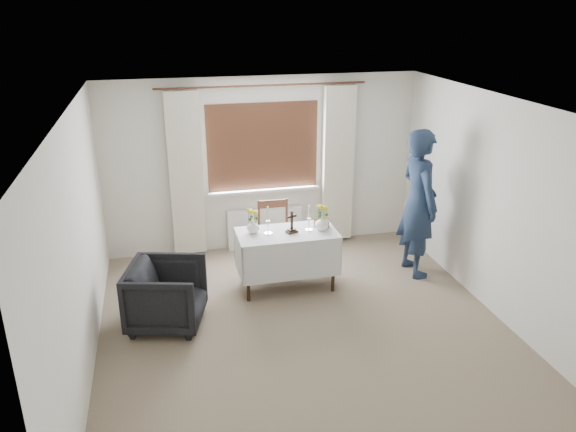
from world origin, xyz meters
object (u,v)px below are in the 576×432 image
object	(u,v)px
wooden_cross	(292,222)
altar_table	(287,260)
flower_vase_right	(322,223)
armchair	(167,295)
person	(418,203)
flower_vase_left	(253,226)
wooden_chair	(275,238)

from	to	relation	value
wooden_cross	altar_table	bearing A→B (deg)	139.91
flower_vase_right	armchair	bearing A→B (deg)	-165.00
altar_table	person	bearing A→B (deg)	1.32
person	armchair	bearing A→B (deg)	97.12
person	wooden_cross	distance (m)	1.72
flower_vase_left	flower_vase_right	size ratio (longest dim) A/B	0.93
armchair	flower_vase_left	xyz separation A→B (m)	(1.11, 0.64, 0.47)
wooden_chair	flower_vase_left	distance (m)	0.66
wooden_cross	flower_vase_left	size ratio (longest dim) A/B	1.72
armchair	flower_vase_right	distance (m)	2.08
person	flower_vase_left	xyz separation A→B (m)	(-2.18, 0.05, -0.14)
wooden_chair	altar_table	bearing A→B (deg)	-83.05
wooden_chair	flower_vase_left	xyz separation A→B (m)	(-0.37, -0.41, 0.36)
armchair	flower_vase_right	bearing A→B (deg)	-59.99
person	altar_table	bearing A→B (deg)	88.27
armchair	person	bearing A→B (deg)	-64.83
altar_table	person	xyz separation A→B (m)	(1.77, 0.04, 0.60)
flower_vase_left	flower_vase_right	bearing A→B (deg)	-7.58
flower_vase_left	armchair	bearing A→B (deg)	-150.02
wooden_chair	armchair	distance (m)	1.81
wooden_chair	armchair	world-z (taller)	wooden_chair
wooden_cross	flower_vase_left	distance (m)	0.48
wooden_chair	armchair	bearing A→B (deg)	-142.30
wooden_chair	flower_vase_left	size ratio (longest dim) A/B	5.76
wooden_cross	armchair	bearing A→B (deg)	-179.91
altar_table	person	world-z (taller)	person
altar_table	wooden_cross	distance (m)	0.53
wooden_chair	person	world-z (taller)	person
flower_vase_right	wooden_chair	bearing A→B (deg)	132.67
altar_table	wooden_chair	xyz separation A→B (m)	(-0.04, 0.50, 0.10)
altar_table	wooden_chair	size ratio (longest dim) A/B	1.29
person	wooden_cross	size ratio (longest dim) A/B	6.86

